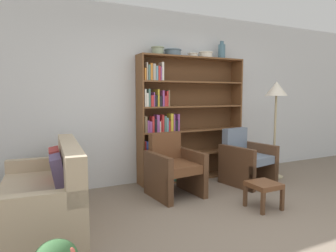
{
  "coord_description": "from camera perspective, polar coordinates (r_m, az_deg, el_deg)",
  "views": [
    {
      "loc": [
        -2.12,
        -2.07,
        1.41
      ],
      "look_at": [
        -0.2,
        1.88,
        0.95
      ],
      "focal_mm": 32.0,
      "sensor_mm": 36.0,
      "label": 1
    }
  ],
  "objects": [
    {
      "name": "bowl_olive",
      "position": [
        5.01,
        4.78,
        13.37
      ],
      "size": [
        0.17,
        0.17,
        0.06
      ],
      "color": "silver",
      "rests_on": "bookshelf"
    },
    {
      "name": "bowl_copper",
      "position": [
        4.73,
        -1.97,
        14.21
      ],
      "size": [
        0.2,
        0.2,
        0.12
      ],
      "color": "gray",
      "rests_on": "bookshelf"
    },
    {
      "name": "ground_plane",
      "position": [
        3.29,
        18.85,
        -19.79
      ],
      "size": [
        24.0,
        24.0,
        0.0
      ],
      "primitive_type": "plane",
      "color": "#7A6B5B"
    },
    {
      "name": "armchair_leather",
      "position": [
        4.24,
        1.02,
        -7.91
      ],
      "size": [
        0.7,
        0.74,
        0.86
      ],
      "rotation": [
        0.0,
        0.0,
        3.23
      ],
      "color": "brown",
      "rests_on": "ground"
    },
    {
      "name": "armchair_cushioned",
      "position": [
        4.95,
        14.56,
        -6.07
      ],
      "size": [
        0.75,
        0.79,
        0.86
      ],
      "rotation": [
        0.0,
        0.0,
        3.33
      ],
      "color": "brown",
      "rests_on": "ground"
    },
    {
      "name": "bowl_sage",
      "position": [
        4.84,
        0.93,
        13.88
      ],
      "size": [
        0.28,
        0.28,
        0.1
      ],
      "color": "slate",
      "rests_on": "bookshelf"
    },
    {
      "name": "wall_back",
      "position": [
        4.94,
        -0.61,
        5.58
      ],
      "size": [
        12.0,
        0.06,
        2.75
      ],
      "color": "silver",
      "rests_on": "ground"
    },
    {
      "name": "footstool",
      "position": [
        3.97,
        17.76,
        -11.06
      ],
      "size": [
        0.35,
        0.35,
        0.33
      ],
      "color": "brown",
      "rests_on": "ground"
    },
    {
      "name": "couch",
      "position": [
        3.56,
        -22.23,
        -12.49
      ],
      "size": [
        0.92,
        1.67,
        0.89
      ],
      "rotation": [
        0.0,
        0.0,
        1.5
      ],
      "color": "tan",
      "rests_on": "ground"
    },
    {
      "name": "floor_lamp",
      "position": [
        5.36,
        19.92,
        5.44
      ],
      "size": [
        0.36,
        0.36,
        1.63
      ],
      "color": "tan",
      "rests_on": "ground"
    },
    {
      "name": "bowl_brass",
      "position": [
        5.15,
        7.21,
        13.38
      ],
      "size": [
        0.24,
        0.24,
        0.1
      ],
      "color": "silver",
      "rests_on": "bookshelf"
    },
    {
      "name": "bookshelf",
      "position": [
        4.9,
        2.43,
        0.57
      ],
      "size": [
        1.86,
        0.3,
        2.02
      ],
      "color": "brown",
      "rests_on": "ground"
    },
    {
      "name": "vase_tall",
      "position": [
        5.34,
        10.2,
        13.84
      ],
      "size": [
        0.12,
        0.12,
        0.3
      ],
      "color": "slate",
      "rests_on": "bookshelf"
    }
  ]
}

